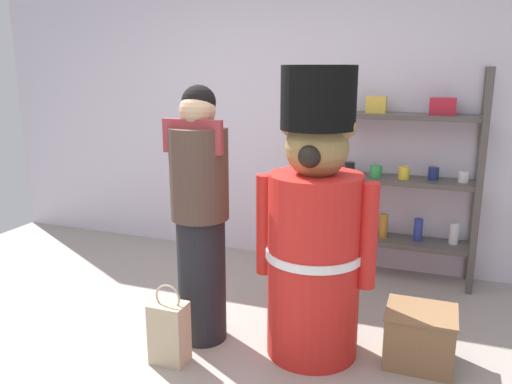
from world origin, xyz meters
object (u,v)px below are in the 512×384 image
at_px(person_shopper, 200,214).
at_px(display_crate, 420,336).
at_px(merchandise_shelf, 405,175).
at_px(shopping_bag, 169,332).
at_px(teddy_bear_guard, 315,232).

distance_m(person_shopper, display_crate, 1.51).
bearing_deg(merchandise_shelf, person_shopper, -126.61).
height_order(merchandise_shelf, display_crate, merchandise_shelf).
bearing_deg(shopping_bag, display_crate, 20.07).
bearing_deg(merchandise_shelf, shopping_bag, -122.54).
bearing_deg(person_shopper, teddy_bear_guard, 6.56).
bearing_deg(merchandise_shelf, display_crate, -79.69).
bearing_deg(shopping_bag, person_shopper, 80.34).
relative_size(merchandise_shelf, shopping_bag, 3.48).
xyz_separation_m(shopping_bag, display_crate, (1.40, 0.51, -0.02)).
height_order(teddy_bear_guard, shopping_bag, teddy_bear_guard).
distance_m(shopping_bag, display_crate, 1.49).
relative_size(merchandise_shelf, person_shopper, 1.07).
bearing_deg(display_crate, person_shopper, -172.46).
bearing_deg(person_shopper, display_crate, 7.54).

